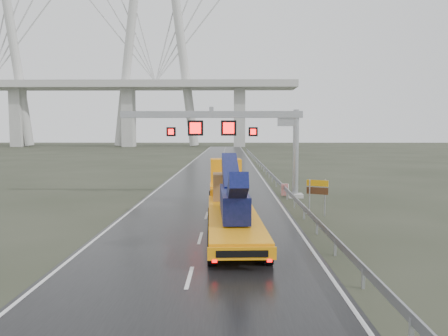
{
  "coord_description": "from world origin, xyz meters",
  "views": [
    {
      "loc": [
        1.49,
        -17.73,
        5.4
      ],
      "look_at": [
        1.14,
        8.71,
        3.2
      ],
      "focal_mm": 35.0,
      "sensor_mm": 36.0,
      "label": 1
    }
  ],
  "objects_px": {
    "heavy_haul_truck": "(230,194)",
    "striped_barrier": "(285,190)",
    "exit_sign_pair": "(317,190)",
    "sign_gantry": "(237,129)"
  },
  "relations": [
    {
      "from": "sign_gantry",
      "to": "striped_barrier",
      "type": "bearing_deg",
      "value": 14.94
    },
    {
      "from": "exit_sign_pair",
      "to": "striped_barrier",
      "type": "bearing_deg",
      "value": 120.11
    },
    {
      "from": "heavy_haul_truck",
      "to": "exit_sign_pair",
      "type": "relative_size",
      "value": 7.35
    },
    {
      "from": "exit_sign_pair",
      "to": "striped_barrier",
      "type": "distance_m",
      "value": 9.2
    },
    {
      "from": "exit_sign_pair",
      "to": "sign_gantry",
      "type": "bearing_deg",
      "value": 146.41
    },
    {
      "from": "sign_gantry",
      "to": "heavy_haul_truck",
      "type": "height_order",
      "value": "sign_gantry"
    },
    {
      "from": "exit_sign_pair",
      "to": "striped_barrier",
      "type": "height_order",
      "value": "exit_sign_pair"
    },
    {
      "from": "heavy_haul_truck",
      "to": "exit_sign_pair",
      "type": "distance_m",
      "value": 5.76
    },
    {
      "from": "heavy_haul_truck",
      "to": "striped_barrier",
      "type": "height_order",
      "value": "heavy_haul_truck"
    },
    {
      "from": "heavy_haul_truck",
      "to": "sign_gantry",
      "type": "bearing_deg",
      "value": 83.55
    }
  ]
}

